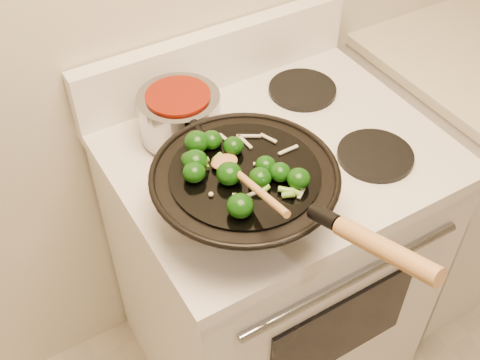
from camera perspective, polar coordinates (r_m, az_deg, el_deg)
stove at (r=1.78m, az=2.80°, el=-7.62°), size 0.78×0.67×1.08m
counter_unit at (r=2.27m, az=21.47°, el=2.19°), size 0.82×0.62×0.91m
wok at (r=1.23m, az=0.59°, el=-1.07°), size 0.39×0.64×0.25m
stirfry at (r=1.18m, az=-0.99°, el=1.23°), size 0.25×0.25×0.05m
wooden_spoon at (r=1.15m, az=0.05°, el=0.43°), size 0.06×0.26×0.08m
saucepan at (r=1.44m, az=-5.73°, el=6.18°), size 0.20×0.32×0.11m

